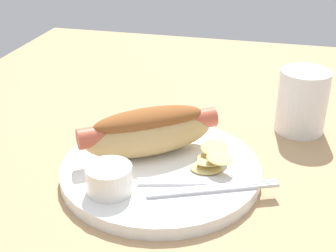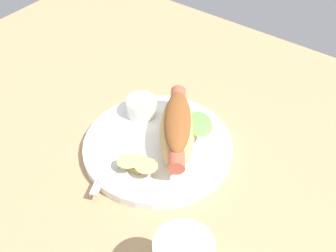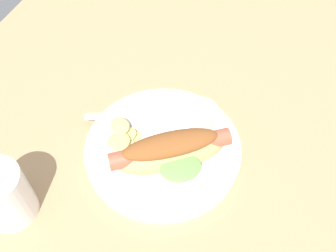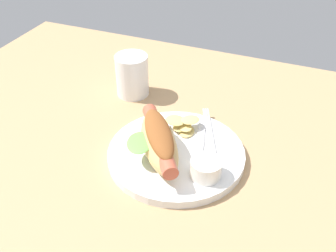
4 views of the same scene
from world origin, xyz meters
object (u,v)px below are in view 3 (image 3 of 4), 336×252
sauce_ramekin (201,115)px  knife (140,123)px  chips_pile (123,136)px  drinking_cup (4,195)px  hot_dog (171,151)px  fork (133,115)px  plate (166,150)px

sauce_ramekin → knife: size_ratio=0.38×
chips_pile → drinking_cup: size_ratio=0.75×
sauce_ramekin → chips_pile: size_ratio=0.75×
hot_dog → fork: bearing=-70.6°
plate → knife: 6.38cm
chips_pile → sauce_ramekin: bearing=127.0°
sauce_ramekin → drinking_cup: size_ratio=0.56×
hot_dog → chips_pile: (-1.47, -8.53, -2.12)cm
chips_pile → knife: bearing=163.2°
hot_dog → chips_pile: hot_dog is taller
sauce_ramekin → fork: size_ratio=0.36×
hot_dog → knife: size_ratio=1.24×
sauce_ramekin → drinking_cup: 32.01cm
chips_pile → hot_dog: bearing=80.2°
knife → drinking_cup: bearing=44.8°
knife → drinking_cup: size_ratio=1.47×
fork → plate: bearing=128.0°
sauce_ramekin → knife: bearing=-67.1°
chips_pile → plate: bearing=98.8°
knife → drinking_cup: (20.04, -11.84, 2.94)cm
plate → fork: (-4.13, -7.44, 1.00)cm
hot_dog → chips_pile: 8.92cm
chips_pile → drinking_cup: drinking_cup is taller
sauce_ramekin → plate: bearing=-28.5°
sauce_ramekin → drinking_cup: bearing=-41.4°
sauce_ramekin → fork: sauce_ramekin is taller
plate → hot_dog: bearing=34.9°
knife → drinking_cup: 23.46cm
plate → chips_pile: bearing=-81.2°
drinking_cup → sauce_ramekin: bearing=138.6°
plate → knife: knife is taller
drinking_cup → chips_pile: bearing=146.5°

